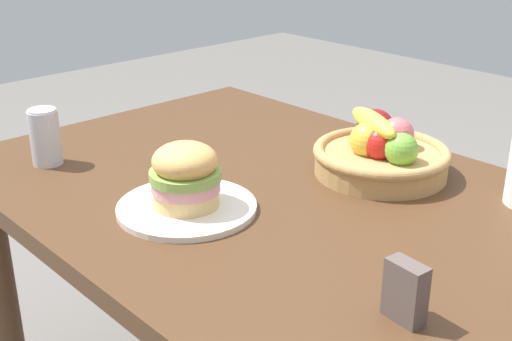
% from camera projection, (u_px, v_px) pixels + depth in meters
% --- Properties ---
extents(dining_table, '(1.40, 0.90, 0.75)m').
position_uv_depth(dining_table, '(287.00, 241.00, 1.36)').
color(dining_table, '#4C301C').
rests_on(dining_table, ground_plane).
extents(plate, '(0.27, 0.27, 0.01)m').
position_uv_depth(plate, '(187.00, 207.00, 1.26)').
color(plate, silver).
rests_on(plate, dining_table).
extents(sandwich, '(0.13, 0.13, 0.12)m').
position_uv_depth(sandwich, '(185.00, 175.00, 1.23)').
color(sandwich, '#E5BC75').
rests_on(sandwich, plate).
extents(soda_can, '(0.07, 0.07, 0.13)m').
position_uv_depth(soda_can, '(45.00, 137.00, 1.46)').
color(soda_can, silver).
rests_on(soda_can, dining_table).
extents(fruit_basket, '(0.29, 0.29, 0.13)m').
position_uv_depth(fruit_basket, '(381.00, 152.00, 1.41)').
color(fruit_basket, tan).
rests_on(fruit_basket, dining_table).
extents(napkin_holder, '(0.06, 0.04, 0.09)m').
position_uv_depth(napkin_holder, '(405.00, 292.00, 0.92)').
color(napkin_holder, '#594C47').
rests_on(napkin_holder, dining_table).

